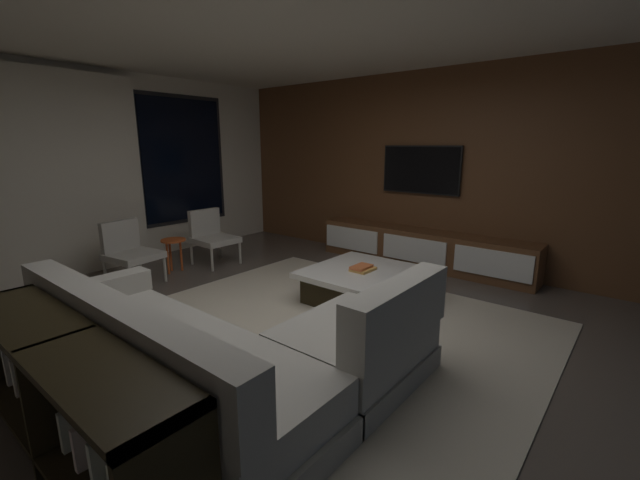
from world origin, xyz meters
The scene contains 14 objects.
floor centered at (0.00, 0.00, 0.00)m, with size 9.20×9.20×0.00m, color #564C44.
back_wall_with_window centered at (-0.06, 3.62, 1.34)m, with size 6.60×0.30×2.70m.
media_wall centered at (3.06, 0.00, 1.35)m, with size 0.12×7.80×2.70m.
ceiling centered at (0.00, 0.00, 2.70)m, with size 8.20×8.20×0.00m, color beige.
area_rug centered at (0.35, -0.10, 0.01)m, with size 3.20×3.80×0.01m, color beige.
sectional_couch centered at (-0.92, -0.22, 0.29)m, with size 1.98×2.50×0.82m.
coffee_table centered at (1.13, -0.03, 0.19)m, with size 1.16×1.16×0.36m.
book_stack_on_coffee_table centered at (1.11, -0.01, 0.39)m, with size 0.27×0.20×0.06m.
accent_chair_near_window centered at (0.99, 2.53, 0.43)m, with size 0.55×0.57×0.78m.
accent_chair_by_curtain centered at (-0.18, 2.59, 0.43)m, with size 0.61×0.63×0.78m.
side_stool centered at (0.40, 2.56, 0.37)m, with size 0.32×0.32×0.46m.
media_console centered at (2.77, 0.05, 0.25)m, with size 0.46×3.10×0.52m.
mounted_tv centered at (2.95, 0.25, 1.35)m, with size 0.05×1.16×0.67m.
console_table_behind_couch centered at (-1.84, -0.09, 0.42)m, with size 0.40×2.10×0.74m.
Camera 1 is at (-2.46, -2.33, 1.70)m, focal length 22.83 mm.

